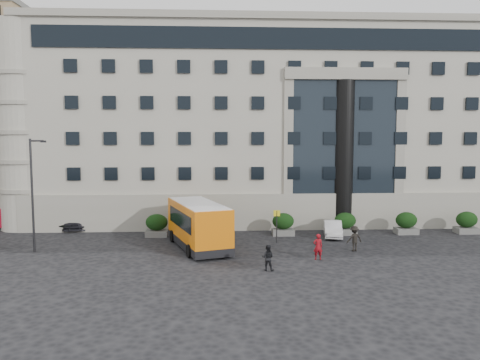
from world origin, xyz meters
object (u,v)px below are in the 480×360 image
object	(u,v)px
hedge_f	(467,222)
minibus	(198,223)
bus_stop_sign	(277,221)
pedestrian_b	(268,258)
hedge_c	(283,224)
white_taxi	(333,229)
hedge_b	(220,225)
hedge_e	(406,223)
parked_car_d	(79,220)
hedge_a	(157,225)
parked_car_c	(79,219)
hedge_d	(345,223)
pedestrian_c	(354,239)
pedestrian_a	(318,247)
street_lamp	(33,191)
red_truck	(16,210)

from	to	relation	value
hedge_f	minibus	world-z (taller)	minibus
bus_stop_sign	pedestrian_b	xyz separation A→B (m)	(-1.49, -7.41, -0.93)
hedge_c	white_taxi	distance (m)	4.06
hedge_b	minibus	distance (m)	4.50
hedge_e	parked_car_d	xyz separation A→B (m)	(-28.30, 4.21, -0.23)
hedge_a	hedge_c	bearing A→B (deg)	0.00
minibus	parked_car_c	bearing A→B (deg)	124.88
bus_stop_sign	white_taxi	size ratio (longest dim) A/B	0.64
minibus	parked_car_c	xyz separation A→B (m)	(-11.06, 8.29, -1.06)
hedge_d	hedge_f	size ratio (longest dim) A/B	1.00
minibus	pedestrian_c	xyz separation A→B (m)	(11.14, -1.59, -0.92)
hedge_e	minibus	distance (m)	17.74
white_taxi	pedestrian_c	distance (m)	4.89
bus_stop_sign	parked_car_d	distance (m)	18.42
parked_car_d	white_taxi	distance (m)	22.44
hedge_b	hedge_e	world-z (taller)	same
minibus	white_taxi	size ratio (longest dim) A/B	2.13
hedge_a	hedge_f	bearing A→B (deg)	0.00
hedge_c	pedestrian_a	xyz separation A→B (m)	(1.21, -7.84, -0.06)
parked_car_c	parked_car_d	xyz separation A→B (m)	(0.00, 0.01, -0.07)
parked_car_d	pedestrian_c	bearing A→B (deg)	-14.70
hedge_b	bus_stop_sign	world-z (taller)	bus_stop_sign
pedestrian_c	street_lamp	bearing A→B (deg)	-17.36
hedge_b	pedestrian_c	distance (m)	11.06
pedestrian_a	minibus	bearing A→B (deg)	-29.57
hedge_a	parked_car_d	world-z (taller)	hedge_a
hedge_b	hedge_c	bearing A→B (deg)	0.00
bus_stop_sign	pedestrian_c	distance (m)	6.00
bus_stop_sign	red_truck	bearing A→B (deg)	160.08
hedge_d	white_taxi	distance (m)	1.49
parked_car_c	street_lamp	bearing A→B (deg)	-99.71
minibus	pedestrian_c	world-z (taller)	minibus
pedestrian_c	parked_car_d	bearing A→B (deg)	-39.14
hedge_f	parked_car_c	bearing A→B (deg)	172.85
parked_car_c	bus_stop_sign	bearing A→B (deg)	-29.30
hedge_b	white_taxi	bearing A→B (deg)	-4.98
hedge_e	street_lamp	bearing A→B (deg)	-170.52
hedge_e	parked_car_c	world-z (taller)	hedge_e
hedge_b	pedestrian_a	distance (m)	10.12
hedge_e	hedge_f	size ratio (longest dim) A/B	1.00
hedge_c	pedestrian_c	world-z (taller)	hedge_c
hedge_d	street_lamp	distance (m)	24.27
hedge_c	white_taxi	size ratio (longest dim) A/B	0.47
parked_car_c	parked_car_d	world-z (taller)	parked_car_c
parked_car_d	pedestrian_c	xyz separation A→B (m)	(22.20, -9.88, 0.21)
white_taxi	hedge_a	bearing A→B (deg)	-172.18
hedge_b	white_taxi	xyz separation A→B (m)	(9.17, -0.80, -0.28)
hedge_e	parked_car_c	bearing A→B (deg)	171.56
pedestrian_a	pedestrian_c	xyz separation A→B (m)	(3.09, 2.16, 0.04)
street_lamp	white_taxi	world-z (taller)	street_lamp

